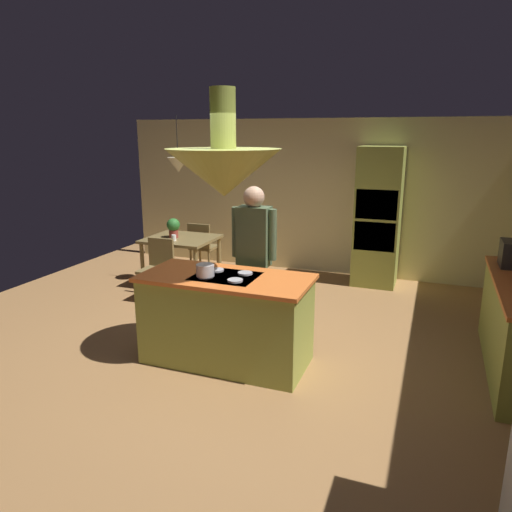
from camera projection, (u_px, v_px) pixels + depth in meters
name	position (u px, v px, depth m)	size (l,w,h in m)	color
ground	(234.00, 352.00, 5.19)	(8.16, 8.16, 0.00)	#9E7042
wall_back	(315.00, 197.00, 7.99)	(6.80, 0.10, 2.55)	beige
kitchen_island	(226.00, 319.00, 4.89)	(1.72, 0.83, 0.95)	#939E42
oven_tower	(378.00, 217.00, 7.30)	(0.66, 0.62, 2.13)	#939E42
dining_table	(181.00, 244.00, 7.32)	(1.03, 0.92, 0.76)	brown
person_at_island	(254.00, 252.00, 5.36)	(0.53, 0.23, 1.76)	tan
range_hood	(224.00, 170.00, 4.51)	(1.10, 1.10, 1.00)	#939E42
pendant_light_over_table	(178.00, 165.00, 7.02)	(0.32, 0.32, 0.82)	beige
chair_facing_island	(158.00, 265.00, 6.75)	(0.40, 0.40, 0.87)	brown
chair_by_back_wall	(202.00, 244.00, 7.98)	(0.40, 0.40, 0.87)	brown
potted_plant_on_table	(173.00, 227.00, 7.27)	(0.20, 0.20, 0.30)	#99382D
cup_on_table	(174.00, 238.00, 7.08)	(0.07, 0.07, 0.09)	white
cooking_pot_on_cooktop	(205.00, 270.00, 4.69)	(0.18, 0.18, 0.12)	#B2B2B7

